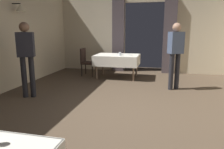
% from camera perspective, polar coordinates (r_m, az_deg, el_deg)
% --- Properties ---
extents(ground, '(10.08, 10.08, 0.00)m').
position_cam_1_polar(ground, '(4.20, 2.84, -9.90)').
color(ground, '#4C3D2D').
extents(wall_back, '(6.40, 0.27, 3.00)m').
position_cam_1_polar(wall_back, '(8.05, 8.43, 11.57)').
color(wall_back, beige).
rests_on(wall_back, ground).
extents(dining_table_mid, '(1.41, 1.00, 0.75)m').
position_cam_1_polar(dining_table_mid, '(6.97, 1.38, 4.44)').
color(dining_table_mid, '#7A604C').
rests_on(dining_table_mid, ground).
extents(chair_mid_left, '(0.44, 0.44, 0.93)m').
position_cam_1_polar(chair_mid_left, '(7.36, -6.83, 3.71)').
color(chair_mid_left, black).
rests_on(chair_mid_left, ground).
extents(glass_mid_a, '(0.08, 0.08, 0.12)m').
position_cam_1_polar(glass_mid_a, '(6.68, 2.13, 5.49)').
color(glass_mid_a, silver).
rests_on(glass_mid_a, dining_table_mid).
extents(plate_mid_b, '(0.19, 0.19, 0.01)m').
position_cam_1_polar(plate_mid_b, '(6.91, 4.67, 5.23)').
color(plate_mid_b, white).
rests_on(plate_mid_b, dining_table_mid).
extents(plate_mid_c, '(0.23, 0.23, 0.01)m').
position_cam_1_polar(plate_mid_c, '(7.09, 2.10, 5.43)').
color(plate_mid_c, white).
rests_on(plate_mid_c, dining_table_mid).
extents(person_waiter_by_doorway, '(0.42, 0.37, 1.72)m').
position_cam_1_polar(person_waiter_by_doorway, '(5.76, 16.54, 6.11)').
color(person_waiter_by_doorway, black).
rests_on(person_waiter_by_doorway, ground).
extents(person_diner_standing_aside, '(0.42, 0.34, 1.72)m').
position_cam_1_polar(person_diner_standing_aside, '(5.24, -21.86, 5.20)').
color(person_diner_standing_aside, black).
rests_on(person_diner_standing_aside, ground).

